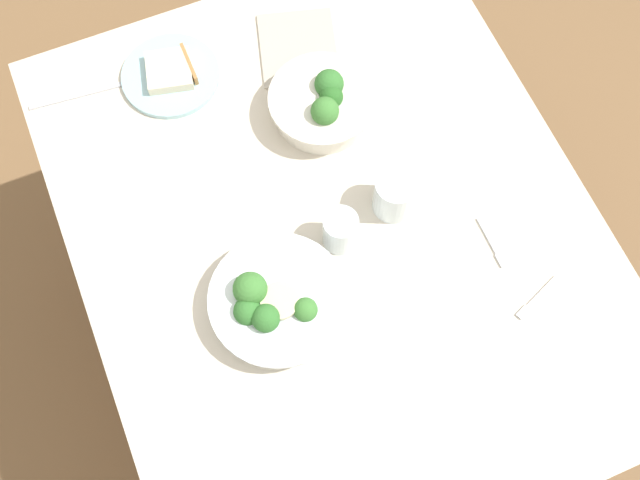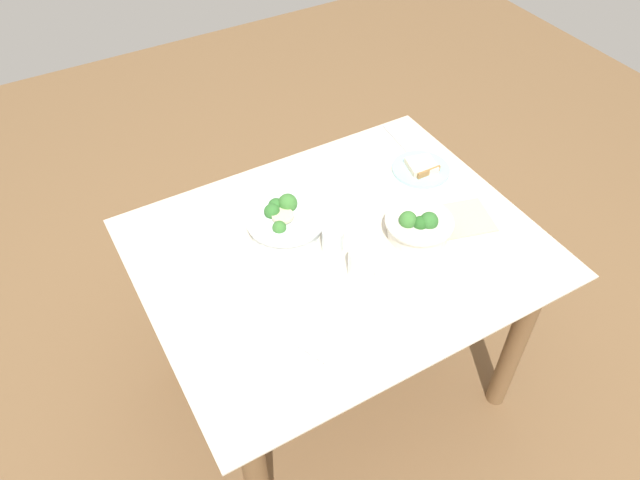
% 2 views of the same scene
% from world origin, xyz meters
% --- Properties ---
extents(ground_plane, '(6.00, 6.00, 0.00)m').
position_xyz_m(ground_plane, '(0.00, 0.00, 0.00)').
color(ground_plane, brown).
extents(dining_table, '(1.22, 0.98, 0.76)m').
position_xyz_m(dining_table, '(0.00, 0.00, 0.64)').
color(dining_table, beige).
rests_on(dining_table, ground_plane).
extents(broccoli_bowl_far, '(0.25, 0.25, 0.10)m').
position_xyz_m(broccoli_bowl_far, '(-0.11, 0.16, 0.80)').
color(broccoli_bowl_far, white).
rests_on(broccoli_bowl_far, dining_table).
extents(broccoli_bowl_near, '(0.22, 0.22, 0.10)m').
position_xyz_m(broccoli_bowl_near, '(0.24, -0.08, 0.80)').
color(broccoli_bowl_near, silver).
rests_on(broccoli_bowl_near, dining_table).
extents(bread_side_plate, '(0.20, 0.20, 0.04)m').
position_xyz_m(bread_side_plate, '(0.45, 0.18, 0.77)').
color(bread_side_plate, '#99C6D1').
rests_on(bread_side_plate, dining_table).
extents(water_glass_center, '(0.07, 0.07, 0.09)m').
position_xyz_m(water_glass_center, '(-0.03, -0.00, 0.81)').
color(water_glass_center, silver).
rests_on(water_glass_center, dining_table).
extents(water_glass_side, '(0.08, 0.08, 0.09)m').
position_xyz_m(water_glass_side, '(-0.00, -0.12, 0.81)').
color(water_glass_side, silver).
rests_on(water_glass_side, dining_table).
extents(fork_by_far_bowl, '(0.05, 0.11, 0.00)m').
position_xyz_m(fork_by_far_bowl, '(-0.28, -0.29, 0.77)').
color(fork_by_far_bowl, '#B7B7BC').
rests_on(fork_by_far_bowl, dining_table).
extents(fork_by_near_bowl, '(0.11, 0.01, 0.00)m').
position_xyz_m(fork_by_near_bowl, '(-0.15, -0.26, 0.77)').
color(fork_by_near_bowl, '#B7B7BC').
rests_on(fork_by_near_bowl, dining_table).
extents(table_knife_left, '(0.03, 0.22, 0.00)m').
position_xyz_m(table_knife_left, '(0.47, 0.37, 0.77)').
color(table_knife_left, '#B7B7BC').
rests_on(table_knife_left, dining_table).
extents(napkin_folded_upper, '(0.22, 0.20, 0.01)m').
position_xyz_m(napkin_folded_upper, '(0.41, -0.09, 0.77)').
color(napkin_folded_upper, '#B1A997').
rests_on(napkin_folded_upper, dining_table).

